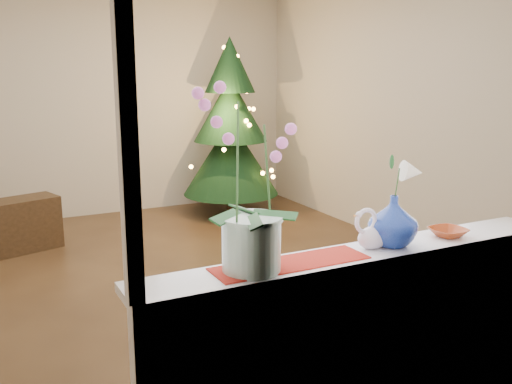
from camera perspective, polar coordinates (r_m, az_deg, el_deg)
ground at (r=4.94m, az=-6.93°, el=-8.38°), size 5.00×5.00×0.00m
wall_back at (r=7.04m, az=-14.37°, el=8.77°), size 4.50×0.10×2.70m
wall_front at (r=2.45m, az=12.89°, el=2.96°), size 4.50×0.10×2.70m
wall_right at (r=5.80m, az=14.27°, el=8.10°), size 0.10×5.00×2.70m
window_apron at (r=2.77m, az=11.42°, el=-15.80°), size 2.20×0.08×0.88m
windowsill at (r=2.66m, az=10.63°, el=-6.24°), size 2.20×0.26×0.04m
window_frame at (r=2.45m, az=12.83°, el=11.18°), size 2.22×0.06×1.60m
runner at (r=2.45m, az=3.52°, el=-7.11°), size 0.70×0.20×0.01m
orchid_pot at (r=2.26m, az=-0.48°, el=1.27°), size 0.33×0.33×0.77m
swan at (r=2.68m, az=11.67°, el=-3.63°), size 0.24×0.17×0.18m
blue_vase at (r=2.72m, az=13.57°, el=-2.45°), size 0.29×0.29×0.28m
lily at (r=2.67m, az=13.83°, el=2.55°), size 0.15×0.09×0.21m
paperweight at (r=2.71m, az=13.63°, el=-4.87°), size 0.07×0.07×0.07m
amber_dish at (r=2.97m, az=18.66°, el=-3.90°), size 0.15×0.15×0.04m
xmas_tree at (r=6.83m, az=-2.58°, el=6.50°), size 1.18×1.18×2.10m
side_table at (r=5.96m, az=-22.41°, el=-3.04°), size 0.75×0.53×0.51m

